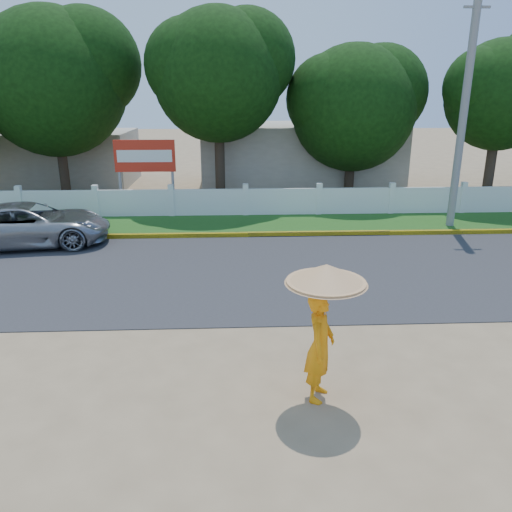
{
  "coord_description": "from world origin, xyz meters",
  "views": [
    {
      "loc": [
        -0.49,
        -8.72,
        4.87
      ],
      "look_at": [
        0.0,
        2.0,
        1.3
      ],
      "focal_mm": 35.0,
      "sensor_mm": 36.0,
      "label": 1
    }
  ],
  "objects": [
    {
      "name": "ground",
      "position": [
        0.0,
        0.0,
        0.0
      ],
      "size": [
        120.0,
        120.0,
        0.0
      ],
      "primitive_type": "plane",
      "color": "#9E8460",
      "rests_on": "ground"
    },
    {
      "name": "curb",
      "position": [
        0.0,
        8.05,
        0.08
      ],
      "size": [
        40.0,
        0.18,
        0.16
      ],
      "primitive_type": "cube",
      "color": "yellow",
      "rests_on": "ground"
    },
    {
      "name": "building_far",
      "position": [
        -10.0,
        19.0,
        1.4
      ],
      "size": [
        8.0,
        5.0,
        2.8
      ],
      "primitive_type": "cube",
      "color": "#B7AD99",
      "rests_on": "ground"
    },
    {
      "name": "grass_verge",
      "position": [
        0.0,
        9.75,
        0.01
      ],
      "size": [
        60.0,
        3.5,
        0.03
      ],
      "primitive_type": "cube",
      "color": "#2D601E",
      "rests_on": "ground"
    },
    {
      "name": "billboard",
      "position": [
        -4.13,
        12.3,
        2.14
      ],
      "size": [
        2.5,
        0.13,
        2.95
      ],
      "color": "gray",
      "rests_on": "ground"
    },
    {
      "name": "monk_with_parasol",
      "position": [
        0.89,
        -1.6,
        1.53
      ],
      "size": [
        1.29,
        1.29,
        2.35
      ],
      "color": "orange",
      "rests_on": "ground"
    },
    {
      "name": "fence",
      "position": [
        0.0,
        11.2,
        0.55
      ],
      "size": [
        40.0,
        0.1,
        1.1
      ],
      "primitive_type": "cube",
      "color": "silver",
      "rests_on": "ground"
    },
    {
      "name": "vehicle",
      "position": [
        -7.16,
        7.39,
        0.7
      ],
      "size": [
        5.34,
        3.09,
        1.4
      ],
      "primitive_type": "imported",
      "rotation": [
        0.0,
        0.0,
        1.73
      ],
      "color": "#97999E",
      "rests_on": "ground"
    },
    {
      "name": "road",
      "position": [
        0.0,
        4.5,
        0.01
      ],
      "size": [
        60.0,
        7.0,
        0.02
      ],
      "primitive_type": "cube",
      "color": "#38383A",
      "rests_on": "ground"
    },
    {
      "name": "building_near",
      "position": [
        3.0,
        18.0,
        1.6
      ],
      "size": [
        10.0,
        6.0,
        3.2
      ],
      "primitive_type": "cube",
      "color": "#B7AD99",
      "rests_on": "ground"
    },
    {
      "name": "tree_row",
      "position": [
        3.3,
        14.23,
        4.85
      ],
      "size": [
        39.5,
        7.55,
        8.41
      ],
      "color": "#473828",
      "rests_on": "ground"
    },
    {
      "name": "utility_pole",
      "position": [
        7.67,
        9.18,
        4.15
      ],
      "size": [
        0.28,
        0.28,
        8.3
      ],
      "primitive_type": "cylinder",
      "color": "gray",
      "rests_on": "ground"
    }
  ]
}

